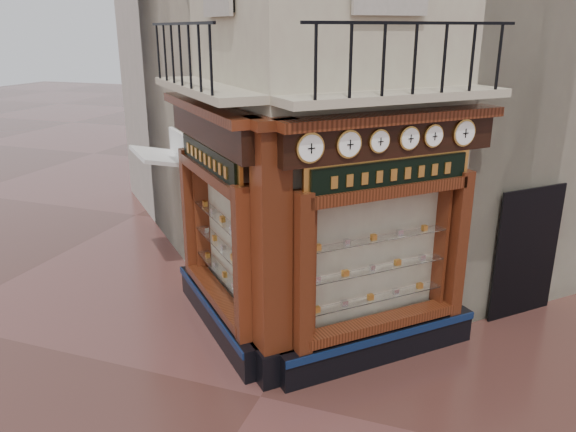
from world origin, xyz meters
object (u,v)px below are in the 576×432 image
at_px(clock_e, 433,136).
at_px(awning, 168,273).
at_px(clock_b, 349,144).
at_px(signboard_right, 391,174).
at_px(clock_c, 379,141).
at_px(clock_d, 409,138).
at_px(corner_pilaster, 272,260).
at_px(clock_f, 464,133).
at_px(clock_a, 310,148).
at_px(signboard_left, 209,159).

distance_m(clock_e, awning, 6.76).
relative_size(clock_b, signboard_right, 0.19).
bearing_deg(clock_c, clock_e, 0.00).
relative_size(clock_d, awning, 0.22).
distance_m(corner_pilaster, clock_d, 2.60).
height_order(clock_e, clock_f, clock_f).
height_order(corner_pilaster, clock_f, corner_pilaster).
bearing_deg(awning, clock_a, -169.96).
height_order(corner_pilaster, awning, corner_pilaster).
xyz_separation_m(clock_e, clock_f, (0.40, 0.40, 0.00)).
distance_m(corner_pilaster, clock_c, 2.25).
bearing_deg(signboard_left, clock_b, -149.70).
xyz_separation_m(clock_b, clock_c, (0.34, 0.34, -0.00)).
height_order(clock_a, signboard_right, clock_a).
distance_m(awning, signboard_left, 4.16).
relative_size(signboard_left, signboard_right, 1.00).
height_order(clock_f, signboard_right, clock_f).
bearing_deg(awning, corner_pilaster, -173.68).
distance_m(corner_pilaster, awning, 4.94).
height_order(corner_pilaster, signboard_left, corner_pilaster).
bearing_deg(clock_a, clock_d, 0.00).
height_order(clock_d, clock_f, clock_f).
xyz_separation_m(clock_d, awning, (-5.22, 1.76, -3.62)).
height_order(clock_e, awning, clock_e).
height_order(clock_c, awning, clock_c).
distance_m(clock_f, signboard_left, 3.95).
height_order(clock_b, signboard_right, clock_b).
bearing_deg(awning, clock_f, -145.18).
relative_size(clock_a, clock_d, 1.19).
bearing_deg(clock_e, clock_f, 0.00).
distance_m(clock_a, clock_e, 1.99).
bearing_deg(clock_a, corner_pilaster, 131.22).
relative_size(clock_d, signboard_right, 0.17).
relative_size(clock_c, clock_f, 0.82).
bearing_deg(clock_d, signboard_right, 150.49).
distance_m(clock_a, clock_c, 1.07).
bearing_deg(clock_c, signboard_left, 128.90).
bearing_deg(clock_c, clock_d, -0.00).
xyz_separation_m(awning, signboard_right, (5.00, -1.82, 3.10)).
bearing_deg(signboard_left, clock_e, -129.04).
bearing_deg(clock_d, clock_e, 0.00).
distance_m(clock_f, awning, 7.02).
bearing_deg(clock_b, signboard_right, 7.93).
xyz_separation_m(clock_b, clock_d, (0.70, 0.70, -0.00)).
relative_size(clock_b, clock_c, 1.16).
distance_m(clock_a, clock_f, 2.56).
height_order(clock_d, signboard_left, clock_d).
height_order(clock_c, signboard_left, clock_c).
relative_size(clock_b, awning, 0.24).
distance_m(clock_c, signboard_right, 0.62).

